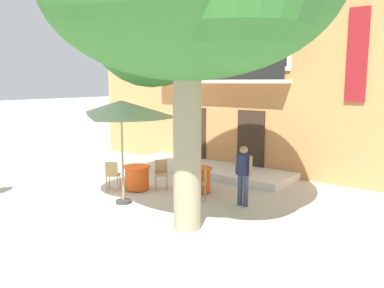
{
  "coord_description": "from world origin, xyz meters",
  "views": [
    {
      "loc": [
        8.44,
        -7.7,
        3.35
      ],
      "look_at": [
        0.63,
        2.47,
        1.3
      ],
      "focal_mm": 36.85,
      "sensor_mm": 36.0,
      "label": 1
    }
  ],
  "objects_px": {
    "cafe_chair_middle_1": "(112,173)",
    "cafe_chair_middle_0": "(161,172)",
    "pedestrian_near_entrance": "(243,172)",
    "cafe_table_near_tree": "(198,179)",
    "cafe_table_middle": "(137,177)",
    "cafe_umbrella": "(121,109)",
    "cafe_chair_near_tree_0": "(196,170)",
    "cafe_chair_near_tree_1": "(202,181)"
  },
  "relations": [
    {
      "from": "cafe_table_middle",
      "to": "cafe_chair_near_tree_1",
      "type": "bearing_deg",
      "value": 10.81
    },
    {
      "from": "cafe_table_middle",
      "to": "pedestrian_near_entrance",
      "type": "xyz_separation_m",
      "value": [
        3.42,
        0.63,
        0.54
      ]
    },
    {
      "from": "cafe_table_near_tree",
      "to": "cafe_table_middle",
      "type": "distance_m",
      "value": 1.92
    },
    {
      "from": "cafe_umbrella",
      "to": "cafe_table_middle",
      "type": "bearing_deg",
      "value": 119.44
    },
    {
      "from": "cafe_chair_near_tree_0",
      "to": "cafe_chair_middle_1",
      "type": "height_order",
      "value": "same"
    },
    {
      "from": "cafe_chair_middle_0",
      "to": "cafe_umbrella",
      "type": "distance_m",
      "value": 2.72
    },
    {
      "from": "cafe_table_middle",
      "to": "pedestrian_near_entrance",
      "type": "bearing_deg",
      "value": 10.41
    },
    {
      "from": "cafe_table_middle",
      "to": "cafe_chair_middle_1",
      "type": "distance_m",
      "value": 0.77
    },
    {
      "from": "cafe_chair_near_tree_1",
      "to": "cafe_chair_middle_1",
      "type": "xyz_separation_m",
      "value": [
        -2.76,
        -0.9,
        0.0
      ]
    },
    {
      "from": "cafe_chair_near_tree_1",
      "to": "cafe_chair_near_tree_0",
      "type": "bearing_deg",
      "value": 132.61
    },
    {
      "from": "cafe_table_near_tree",
      "to": "cafe_chair_near_tree_0",
      "type": "bearing_deg",
      "value": 130.82
    },
    {
      "from": "cafe_chair_middle_0",
      "to": "cafe_umbrella",
      "type": "height_order",
      "value": "cafe_umbrella"
    },
    {
      "from": "cafe_chair_near_tree_1",
      "to": "cafe_umbrella",
      "type": "bearing_deg",
      "value": -133.39
    },
    {
      "from": "cafe_chair_near_tree_1",
      "to": "cafe_table_middle",
      "type": "relative_size",
      "value": 1.05
    },
    {
      "from": "cafe_table_middle",
      "to": "cafe_umbrella",
      "type": "relative_size",
      "value": 0.3
    },
    {
      "from": "cafe_chair_near_tree_1",
      "to": "cafe_table_near_tree",
      "type": "bearing_deg",
      "value": 134.4
    },
    {
      "from": "cafe_table_near_tree",
      "to": "pedestrian_near_entrance",
      "type": "height_order",
      "value": "pedestrian_near_entrance"
    },
    {
      "from": "cafe_chair_near_tree_0",
      "to": "cafe_umbrella",
      "type": "distance_m",
      "value": 3.46
    },
    {
      "from": "cafe_umbrella",
      "to": "pedestrian_near_entrance",
      "type": "distance_m",
      "value": 3.69
    },
    {
      "from": "cafe_table_near_tree",
      "to": "cafe_chair_near_tree_0",
      "type": "relative_size",
      "value": 0.95
    },
    {
      "from": "cafe_chair_near_tree_0",
      "to": "pedestrian_near_entrance",
      "type": "relative_size",
      "value": 0.55
    },
    {
      "from": "cafe_chair_middle_1",
      "to": "pedestrian_near_entrance",
      "type": "distance_m",
      "value": 4.16
    },
    {
      "from": "cafe_chair_near_tree_0",
      "to": "pedestrian_near_entrance",
      "type": "height_order",
      "value": "pedestrian_near_entrance"
    },
    {
      "from": "cafe_table_near_tree",
      "to": "cafe_umbrella",
      "type": "relative_size",
      "value": 0.3
    },
    {
      "from": "cafe_chair_middle_1",
      "to": "pedestrian_near_entrance",
      "type": "height_order",
      "value": "pedestrian_near_entrance"
    },
    {
      "from": "cafe_chair_middle_1",
      "to": "cafe_umbrella",
      "type": "height_order",
      "value": "cafe_umbrella"
    },
    {
      "from": "cafe_chair_middle_1",
      "to": "cafe_umbrella",
      "type": "distance_m",
      "value": 2.53
    },
    {
      "from": "cafe_umbrella",
      "to": "pedestrian_near_entrance",
      "type": "height_order",
      "value": "cafe_umbrella"
    },
    {
      "from": "cafe_chair_middle_0",
      "to": "cafe_table_near_tree",
      "type": "bearing_deg",
      "value": 18.86
    },
    {
      "from": "cafe_table_near_tree",
      "to": "pedestrian_near_entrance",
      "type": "xyz_separation_m",
      "value": [
        1.76,
        -0.33,
        0.54
      ]
    },
    {
      "from": "cafe_table_middle",
      "to": "cafe_umbrella",
      "type": "height_order",
      "value": "cafe_umbrella"
    },
    {
      "from": "cafe_table_middle",
      "to": "cafe_chair_middle_1",
      "type": "height_order",
      "value": "cafe_chair_middle_1"
    },
    {
      "from": "cafe_table_middle",
      "to": "cafe_umbrella",
      "type": "distance_m",
      "value": 2.6
    },
    {
      "from": "cafe_chair_middle_0",
      "to": "pedestrian_near_entrance",
      "type": "bearing_deg",
      "value": 1.31
    },
    {
      "from": "cafe_chair_near_tree_0",
      "to": "cafe_chair_middle_0",
      "type": "xyz_separation_m",
      "value": [
        -0.66,
        -0.97,
        0.0
      ]
    },
    {
      "from": "cafe_chair_middle_1",
      "to": "cafe_chair_middle_0",
      "type": "bearing_deg",
      "value": 44.07
    },
    {
      "from": "cafe_table_near_tree",
      "to": "pedestrian_near_entrance",
      "type": "distance_m",
      "value": 1.87
    },
    {
      "from": "cafe_chair_middle_1",
      "to": "cafe_chair_near_tree_1",
      "type": "bearing_deg",
      "value": 18.08
    },
    {
      "from": "cafe_chair_near_tree_1",
      "to": "pedestrian_near_entrance",
      "type": "relative_size",
      "value": 0.55
    },
    {
      "from": "cafe_table_middle",
      "to": "pedestrian_near_entrance",
      "type": "relative_size",
      "value": 0.52
    },
    {
      "from": "cafe_table_near_tree",
      "to": "pedestrian_near_entrance",
      "type": "bearing_deg",
      "value": -10.59
    },
    {
      "from": "cafe_chair_middle_0",
      "to": "cafe_chair_middle_1",
      "type": "relative_size",
      "value": 1.0
    }
  ]
}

